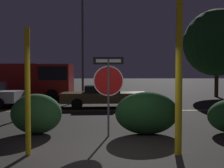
{
  "coord_description": "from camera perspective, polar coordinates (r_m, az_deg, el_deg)",
  "views": [
    {
      "loc": [
        -0.07,
        -5.47,
        1.84
      ],
      "look_at": [
        0.26,
        3.83,
        1.51
      ],
      "focal_mm": 40.0,
      "sensor_mm": 36.0,
      "label": 1
    }
  ],
  "objects": [
    {
      "name": "ground_plane",
      "position": [
        5.77,
        -1.26,
        -16.53
      ],
      "size": [
        260.0,
        260.0,
        0.0
      ],
      "primitive_type": "plane",
      "color": "black"
    },
    {
      "name": "road_center_stripe",
      "position": [
        12.93,
        -1.69,
        -6.12
      ],
      "size": [
        35.43,
        0.12,
        0.01
      ],
      "primitive_type": "cube",
      "color": "gold",
      "rests_on": "ground_plane"
    },
    {
      "name": "stop_sign",
      "position": [
        7.44,
        -0.83,
        0.73
      ],
      "size": [
        0.91,
        0.06,
        2.38
      ],
      "rotation": [
        0.0,
        0.0,
        -0.02
      ],
      "color": "#4C4C51",
      "rests_on": "ground_plane"
    },
    {
      "name": "yellow_pole_left",
      "position": [
        6.01,
        -18.75,
        -1.7
      ],
      "size": [
        0.12,
        0.12,
        2.92
      ],
      "primitive_type": "cylinder",
      "color": "yellow",
      "rests_on": "ground_plane"
    },
    {
      "name": "yellow_pole_right",
      "position": [
        5.92,
        15.03,
        1.21
      ],
      "size": [
        0.16,
        0.16,
        3.52
      ],
      "primitive_type": "cylinder",
      "color": "yellow",
      "rests_on": "ground_plane"
    },
    {
      "name": "hedge_bush_1",
      "position": [
        8.2,
        -16.91,
        -6.54
      ],
      "size": [
        1.58,
        0.98,
        1.25
      ],
      "primitive_type": "ellipsoid",
      "color": "#285B2D",
      "rests_on": "ground_plane"
    },
    {
      "name": "hedge_bush_2",
      "position": [
        7.86,
        7.95,
        -6.59
      ],
      "size": [
        1.97,
        0.98,
        1.32
      ],
      "primitive_type": "ellipsoid",
      "color": "#19421E",
      "rests_on": "ground_plane"
    },
    {
      "name": "passing_car_2",
      "position": [
        14.24,
        -1.79,
        -2.76
      ],
      "size": [
        4.99,
        2.0,
        1.23
      ],
      "rotation": [
        0.0,
        0.0,
        -1.55
      ],
      "color": "brown",
      "rests_on": "ground_plane"
    },
    {
      "name": "delivery_truck",
      "position": [
        19.88,
        -17.28,
        1.15
      ],
      "size": [
        6.13,
        2.82,
        2.66
      ],
      "rotation": [
        0.0,
        0.0,
        -1.62
      ],
      "color": "maroon",
      "rests_on": "ground_plane"
    },
    {
      "name": "street_lamp",
      "position": [
        18.81,
        -6.75,
        12.32
      ],
      "size": [
        0.48,
        0.48,
        7.99
      ],
      "color": "#4C4C51",
      "rests_on": "ground_plane"
    },
    {
      "name": "tree_1",
      "position": [
        22.97,
        22.89,
        8.65
      ],
      "size": [
        5.58,
        5.58,
        7.34
      ],
      "color": "#422D1E",
      "rests_on": "ground_plane"
    }
  ]
}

